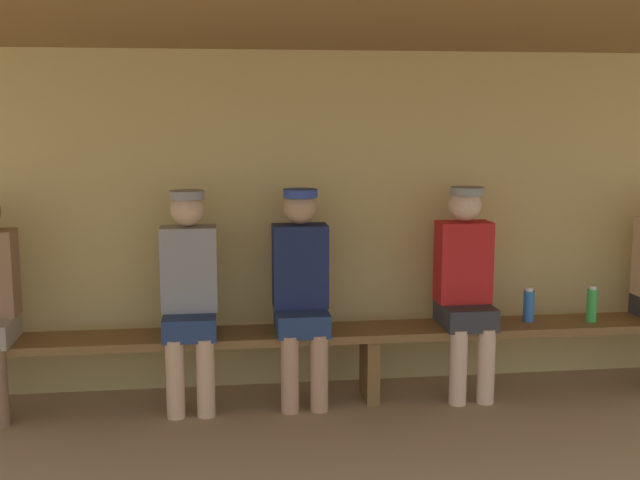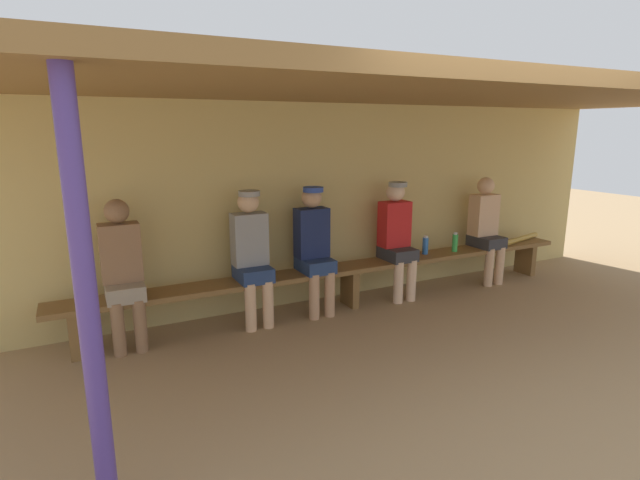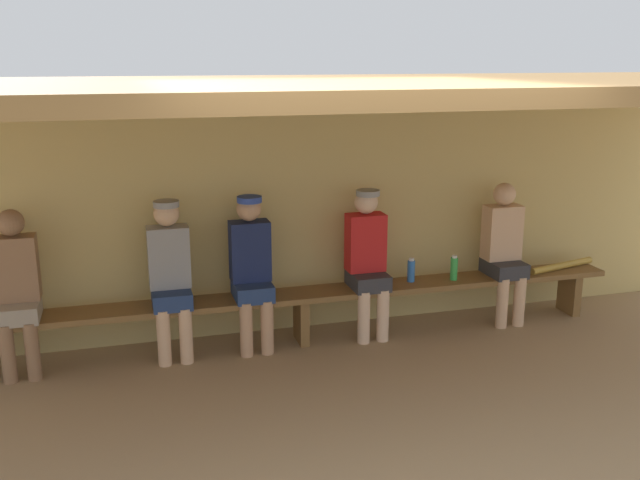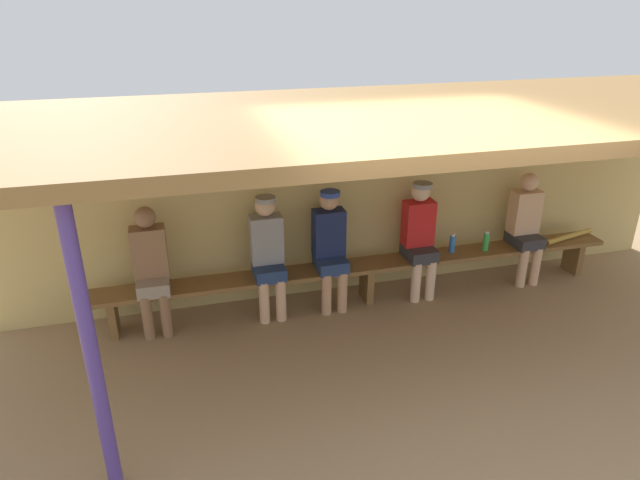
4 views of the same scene
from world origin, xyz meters
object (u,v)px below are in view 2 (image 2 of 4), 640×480
at_px(player_with_sunglasses, 397,235).
at_px(player_shirtless_tan, 314,244).
at_px(player_middle, 486,226).
at_px(player_rightmost, 252,251).
at_px(player_near_post, 122,268).
at_px(water_bottle_clear, 455,242).
at_px(support_post, 88,313).
at_px(bench, 350,272).
at_px(baseball_bat, 521,239).
at_px(water_bottle_orange, 425,245).

height_order(player_with_sunglasses, player_shirtless_tan, same).
height_order(player_middle, player_rightmost, player_rightmost).
relative_size(player_near_post, water_bottle_clear, 5.63).
distance_m(support_post, player_rightmost, 2.61).
bearing_deg(player_with_sunglasses, player_middle, -0.02).
distance_m(player_near_post, player_shirtless_tan, 1.88).
distance_m(bench, player_rightmost, 1.18).
xyz_separation_m(bench, player_shirtless_tan, (-0.44, 0.00, 0.36)).
relative_size(player_rightmost, player_near_post, 1.01).
relative_size(player_near_post, baseball_bat, 1.66).
height_order(player_rightmost, water_bottle_orange, player_rightmost).
height_order(bench, player_shirtless_tan, player_shirtless_tan).
height_order(support_post, player_middle, support_post).
height_order(player_near_post, water_bottle_clear, player_near_post).
distance_m(bench, player_near_post, 2.34).
xyz_separation_m(player_near_post, player_shirtless_tan, (1.88, 0.00, 0.02)).
xyz_separation_m(player_with_sunglasses, water_bottle_orange, (0.44, 0.03, -0.18)).
height_order(player_rightmost, water_bottle_clear, player_rightmost).
distance_m(support_post, player_middle, 5.08).
bearing_deg(water_bottle_orange, player_middle, -1.91).
height_order(support_post, water_bottle_clear, support_post).
bearing_deg(player_rightmost, bench, -0.18).
distance_m(support_post, player_shirtless_tan, 3.05).
xyz_separation_m(bench, water_bottle_clear, (1.46, -0.03, 0.19)).
relative_size(player_middle, player_near_post, 1.00).
relative_size(water_bottle_orange, water_bottle_clear, 0.95).
bearing_deg(player_near_post, water_bottle_orange, 0.53).
distance_m(player_rightmost, player_shirtless_tan, 0.69).
xyz_separation_m(support_post, player_with_sunglasses, (3.24, 2.10, -0.35)).
bearing_deg(support_post, player_shirtless_tan, 43.92).
relative_size(player_with_sunglasses, water_bottle_clear, 5.68).
distance_m(player_rightmost, water_bottle_clear, 2.59).
bearing_deg(baseball_bat, bench, 165.49).
bearing_deg(water_bottle_orange, support_post, -149.88).
bearing_deg(bench, player_middle, 0.09).
bearing_deg(player_near_post, water_bottle_clear, -0.46).
bearing_deg(support_post, water_bottle_clear, 26.92).
bearing_deg(water_bottle_clear, player_shirtless_tan, 179.07).
bearing_deg(bench, player_rightmost, 179.82).
bearing_deg(player_rightmost, player_with_sunglasses, 0.00).
distance_m(player_near_post, baseball_bat, 4.96).
xyz_separation_m(support_post, player_middle, (4.61, 2.10, -0.37)).
xyz_separation_m(water_bottle_clear, baseball_bat, (1.18, 0.03, -0.08)).
relative_size(support_post, baseball_bat, 2.73).
relative_size(player_middle, baseball_bat, 1.66).
relative_size(water_bottle_clear, baseball_bat, 0.29).
height_order(player_rightmost, player_near_post, player_rightmost).
bearing_deg(player_shirtless_tan, player_near_post, -179.99).
bearing_deg(player_near_post, baseball_bat, -0.04).
xyz_separation_m(player_with_sunglasses, baseball_bat, (2.02, -0.00, -0.25)).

